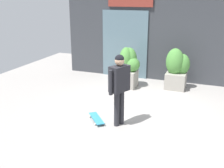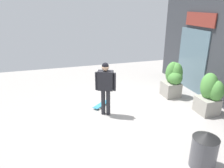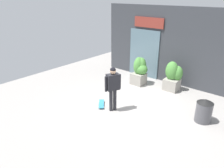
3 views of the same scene
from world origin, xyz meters
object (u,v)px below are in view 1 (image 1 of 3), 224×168
(skateboarder, at_px, (119,83))
(skateboard, at_px, (96,118))
(planter_box_left, at_px, (177,69))
(planter_box_right, at_px, (128,66))

(skateboarder, distance_m, skateboard, 1.15)
(planter_box_left, distance_m, planter_box_right, 1.59)
(skateboard, xyz_separation_m, planter_box_left, (1.43, 3.21, 0.60))
(skateboarder, distance_m, planter_box_left, 3.33)
(skateboard, relative_size, planter_box_left, 0.51)
(planter_box_left, relative_size, planter_box_right, 1.00)
(skateboard, xyz_separation_m, planter_box_right, (-0.11, 2.84, 0.65))
(skateboarder, height_order, skateboard, skateboarder)
(skateboard, relative_size, planter_box_right, 0.51)
(skateboarder, bearing_deg, skateboard, 24.93)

